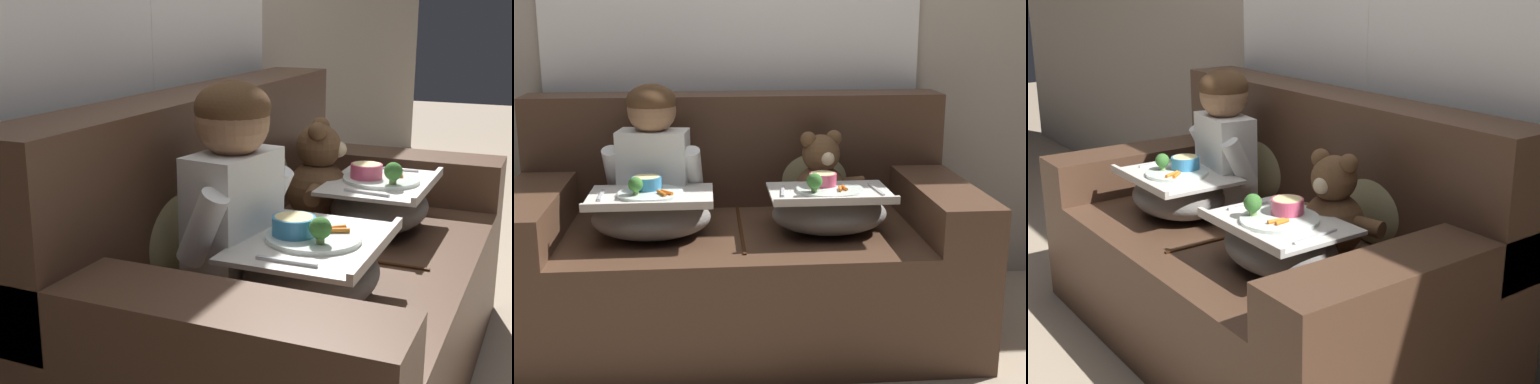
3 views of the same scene
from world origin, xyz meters
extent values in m
plane|color=tan|center=(0.00, 0.00, 0.00)|extent=(14.00, 14.00, 0.00)
cube|color=#4C3323|center=(0.00, 0.00, 0.22)|extent=(1.74, 0.93, 0.44)
cube|color=#4C3323|center=(0.00, 0.36, 0.67)|extent=(1.74, 0.22, 0.46)
cube|color=#4C3323|center=(-0.76, 0.00, 0.52)|extent=(0.22, 0.93, 0.17)
cube|color=#4C3323|center=(0.76, 0.00, 0.52)|extent=(0.22, 0.93, 0.17)
cube|color=#32190A|center=(0.00, -0.02, 0.44)|extent=(0.01, 0.67, 0.01)
ellipsoid|color=tan|center=(-0.33, 0.28, 0.61)|extent=(0.36, 0.17, 0.37)
ellipsoid|color=tan|center=(0.33, 0.28, 0.61)|extent=(0.34, 0.17, 0.36)
cube|color=white|center=(-0.33, 0.09, 0.62)|extent=(0.28, 0.18, 0.36)
sphere|color=#936B4C|center=(-0.33, 0.09, 0.87)|extent=(0.19, 0.19, 0.19)
ellipsoid|color=#4C331E|center=(-0.33, 0.09, 0.91)|extent=(0.19, 0.19, 0.13)
cylinder|color=white|center=(-0.48, 0.09, 0.64)|extent=(0.09, 0.15, 0.20)
cylinder|color=white|center=(-0.18, 0.05, 0.64)|extent=(0.09, 0.15, 0.20)
sphere|color=brown|center=(0.33, 0.09, 0.54)|extent=(0.21, 0.21, 0.21)
sphere|color=brown|center=(0.33, 0.09, 0.69)|extent=(0.15, 0.15, 0.15)
sphere|color=brown|center=(0.27, 0.07, 0.75)|extent=(0.06, 0.06, 0.06)
sphere|color=brown|center=(0.38, 0.10, 0.75)|extent=(0.06, 0.06, 0.06)
sphere|color=beige|center=(0.34, 0.02, 0.69)|extent=(0.05, 0.05, 0.05)
sphere|color=black|center=(0.34, 0.01, 0.69)|extent=(0.02, 0.02, 0.02)
cylinder|color=brown|center=(0.20, 0.05, 0.56)|extent=(0.11, 0.08, 0.05)
cylinder|color=brown|center=(0.46, 0.12, 0.56)|extent=(0.11, 0.08, 0.05)
cylinder|color=brown|center=(0.30, -0.03, 0.46)|extent=(0.07, 0.10, 0.05)
cylinder|color=brown|center=(0.40, -0.01, 0.46)|extent=(0.07, 0.10, 0.05)
ellipsoid|color=slate|center=(-0.33, -0.13, 0.51)|extent=(0.43, 0.32, 0.15)
cube|color=beige|center=(-0.33, -0.13, 0.59)|extent=(0.45, 0.33, 0.01)
cube|color=beige|center=(-0.33, -0.29, 0.60)|extent=(0.45, 0.02, 0.02)
cylinder|color=silver|center=(-0.33, -0.13, 0.60)|extent=(0.23, 0.23, 0.01)
cylinder|color=#3889C1|center=(-0.34, -0.08, 0.63)|extent=(0.11, 0.11, 0.05)
cylinder|color=#E5D189|center=(-0.34, -0.08, 0.65)|extent=(0.09, 0.09, 0.01)
sphere|color=#38702D|center=(-0.37, -0.16, 0.65)|extent=(0.05, 0.05, 0.05)
cylinder|color=#7A9E56|center=(-0.37, -0.16, 0.62)|extent=(0.02, 0.02, 0.02)
cylinder|color=orange|center=(-0.28, -0.17, 0.61)|extent=(0.04, 0.07, 0.01)
cylinder|color=orange|center=(-0.27, -0.16, 0.61)|extent=(0.05, 0.05, 0.01)
cube|color=silver|center=(-0.50, -0.13, 0.60)|extent=(0.02, 0.14, 0.01)
ellipsoid|color=slate|center=(0.33, -0.13, 0.51)|extent=(0.43, 0.31, 0.15)
cube|color=beige|center=(0.33, -0.13, 0.59)|extent=(0.44, 0.32, 0.01)
cube|color=beige|center=(0.33, -0.28, 0.60)|extent=(0.44, 0.02, 0.02)
cylinder|color=silver|center=(0.33, -0.13, 0.60)|extent=(0.25, 0.25, 0.01)
cylinder|color=#D64C70|center=(0.31, -0.09, 0.63)|extent=(0.10, 0.10, 0.05)
cylinder|color=#E5D189|center=(0.31, -0.09, 0.65)|extent=(0.09, 0.09, 0.01)
sphere|color=#38702D|center=(0.26, -0.18, 0.65)|extent=(0.06, 0.06, 0.06)
cylinder|color=#7A9E56|center=(0.26, -0.18, 0.62)|extent=(0.02, 0.02, 0.03)
cylinder|color=orange|center=(0.36, -0.17, 0.61)|extent=(0.02, 0.05, 0.01)
cylinder|color=orange|center=(0.37, -0.16, 0.61)|extent=(0.02, 0.05, 0.01)
cube|color=silver|center=(0.15, -0.13, 0.60)|extent=(0.03, 0.14, 0.01)
cube|color=silver|center=(0.50, -0.13, 0.60)|extent=(0.03, 0.17, 0.01)
camera|label=1|loc=(-1.88, -0.67, 1.15)|focal=50.00mm
camera|label=2|loc=(-0.12, -2.63, 1.24)|focal=50.00mm
camera|label=3|loc=(1.98, -1.34, 1.33)|focal=50.00mm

